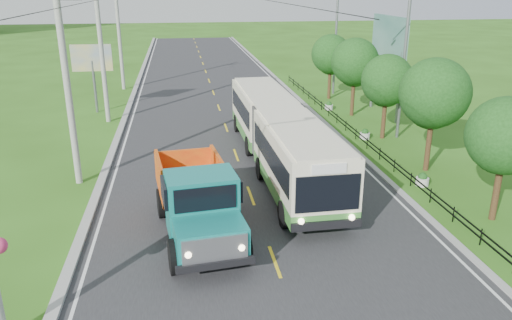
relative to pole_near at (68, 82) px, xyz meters
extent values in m
plane|color=#2E5A15|center=(8.26, -9.00, -5.09)|extent=(240.00, 240.00, 0.00)
cube|color=#28282B|center=(8.26, 11.00, -5.08)|extent=(14.00, 120.00, 0.02)
cube|color=#9E9E99|center=(1.06, 11.00, -5.02)|extent=(0.40, 120.00, 0.15)
cube|color=#9E9E99|center=(15.41, 11.00, -5.04)|extent=(0.30, 120.00, 0.10)
cube|color=silver|center=(1.61, 11.00, -5.07)|extent=(0.12, 120.00, 0.00)
cube|color=silver|center=(14.91, 11.00, -5.07)|extent=(0.12, 120.00, 0.00)
cube|color=yellow|center=(8.26, -9.00, -5.07)|extent=(0.12, 2.20, 0.00)
cube|color=black|center=(16.26, 5.00, -4.79)|extent=(0.04, 40.00, 0.60)
cylinder|color=gray|center=(-0.04, 0.00, -0.09)|extent=(0.32, 0.32, 10.00)
cylinder|color=gray|center=(-0.04, 12.00, -0.09)|extent=(0.32, 0.32, 10.00)
cylinder|color=gray|center=(-0.04, 24.00, -0.09)|extent=(0.32, 0.32, 10.00)
cylinder|color=#382314|center=(18.06, -7.00, -3.61)|extent=(0.28, 0.28, 2.97)
sphere|color=#154012|center=(18.06, -7.00, -1.38)|extent=(3.18, 3.18, 3.18)
sphere|color=#154012|center=(18.26, -6.50, -2.02)|extent=(2.33, 2.33, 2.33)
cylinder|color=#382314|center=(18.06, -1.00, -3.41)|extent=(0.28, 0.28, 3.36)
sphere|color=#154012|center=(18.06, -1.00, -0.89)|extent=(3.60, 3.60, 3.60)
sphere|color=#154012|center=(18.26, -0.50, -1.61)|extent=(2.64, 2.64, 2.64)
cylinder|color=#382314|center=(18.06, 5.00, -3.58)|extent=(0.28, 0.28, 3.02)
sphere|color=#154012|center=(18.06, 5.00, -1.31)|extent=(3.24, 3.24, 3.24)
sphere|color=#154012|center=(18.26, 5.50, -1.96)|extent=(2.38, 2.38, 2.38)
cylinder|color=#382314|center=(18.06, 11.00, -3.47)|extent=(0.28, 0.28, 3.25)
sphere|color=#154012|center=(18.06, 11.00, -1.03)|extent=(3.48, 3.48, 3.48)
sphere|color=#154012|center=(18.26, 11.50, -1.73)|extent=(2.55, 2.55, 2.55)
cylinder|color=#382314|center=(18.06, 17.00, -3.55)|extent=(0.28, 0.28, 3.08)
sphere|color=#154012|center=(18.06, 17.00, -1.24)|extent=(3.30, 3.30, 3.30)
sphere|color=#154012|center=(18.26, 17.50, -1.90)|extent=(2.42, 2.42, 2.42)
cylinder|color=slate|center=(19.06, 5.00, -0.59)|extent=(0.20, 0.20, 9.00)
cylinder|color=slate|center=(19.06, 19.00, -0.59)|extent=(0.20, 0.20, 9.00)
cylinder|color=silver|center=(16.86, -3.00, -4.89)|extent=(0.64, 0.64, 0.40)
sphere|color=#154012|center=(16.86, -3.00, -4.64)|extent=(0.44, 0.44, 0.44)
cylinder|color=silver|center=(16.86, 5.00, -4.89)|extent=(0.64, 0.64, 0.40)
sphere|color=#154012|center=(16.86, 5.00, -4.64)|extent=(0.44, 0.44, 0.44)
cylinder|color=silver|center=(16.86, 13.00, -4.89)|extent=(0.64, 0.64, 0.40)
sphere|color=#154012|center=(16.86, 13.00, -4.64)|extent=(0.44, 0.44, 0.44)
cylinder|color=slate|center=(-1.24, 15.00, -3.09)|extent=(0.20, 0.20, 4.00)
cube|color=yellow|center=(-1.24, 15.00, -0.89)|extent=(3.00, 0.15, 2.00)
cylinder|color=slate|center=(20.56, 8.50, -2.59)|extent=(0.24, 0.24, 5.00)
cylinder|color=slate|center=(20.56, 13.50, -2.59)|extent=(0.24, 0.24, 5.00)
cube|color=#144C47|center=(20.56, 11.00, 0.71)|extent=(0.20, 6.00, 3.00)
cube|color=#3D8334|center=(10.39, -3.73, -4.21)|extent=(2.92, 8.38, 0.61)
cube|color=#ECE6C0|center=(10.39, -3.73, -2.83)|extent=(2.92, 8.38, 2.14)
cube|color=black|center=(10.39, -3.73, -2.82)|extent=(2.95, 7.71, 1.06)
cube|color=#3D8334|center=(10.23, 5.43, -4.21)|extent=(2.91, 7.82, 0.61)
cube|color=#ECE6C0|center=(10.23, 5.43, -2.83)|extent=(2.91, 7.82, 2.14)
cube|color=black|center=(10.23, 5.43, -2.82)|extent=(2.94, 7.16, 1.06)
cube|color=#4C4C4C|center=(10.31, 0.99, -3.14)|extent=(2.63, 1.16, 2.64)
cube|color=black|center=(10.46, -7.92, -3.02)|extent=(2.50, 0.11, 1.44)
cylinder|color=black|center=(9.18, -6.36, -4.52)|extent=(0.38, 1.16, 1.16)
cylinder|color=black|center=(11.69, -6.32, -4.52)|extent=(0.38, 1.16, 1.16)
cylinder|color=black|center=(9.09, -0.92, -4.52)|extent=(0.38, 1.16, 1.16)
cylinder|color=black|center=(11.60, -0.88, -4.52)|extent=(0.38, 1.16, 1.16)
cylinder|color=black|center=(9.02, 2.85, -4.52)|extent=(0.38, 1.16, 1.16)
cylinder|color=black|center=(11.53, 2.90, -4.52)|extent=(0.38, 1.16, 1.16)
cylinder|color=black|center=(8.93, 7.96, -4.52)|extent=(0.38, 1.16, 1.16)
cylinder|color=black|center=(11.44, 8.00, -4.52)|extent=(0.38, 1.16, 1.16)
cube|color=#147A75|center=(5.97, -9.25, -3.83)|extent=(2.58, 1.87, 1.15)
cube|color=#147A75|center=(5.77, -7.54, -3.26)|extent=(2.72, 2.12, 2.30)
cube|color=black|center=(5.77, -7.54, -2.68)|extent=(2.93, 1.80, 0.80)
cube|color=black|center=(5.67, -6.63, -4.35)|extent=(1.93, 6.98, 0.29)
cube|color=orange|center=(5.44, -4.69, -3.20)|extent=(3.02, 3.73, 1.49)
cylinder|color=black|center=(4.75, -9.16, -4.46)|extent=(0.54, 1.30, 1.26)
cylinder|color=black|center=(7.14, -8.89, -4.46)|extent=(0.54, 1.30, 1.26)
cylinder|color=black|center=(4.22, -4.60, -4.46)|extent=(0.54, 1.30, 1.26)
cylinder|color=black|center=(6.62, -4.32, -4.46)|extent=(0.54, 1.30, 1.26)
camera|label=1|loc=(5.19, -24.41, 4.36)|focal=35.00mm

